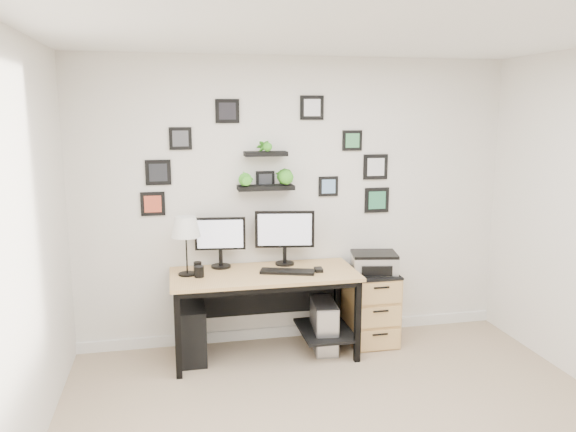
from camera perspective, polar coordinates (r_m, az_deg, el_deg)
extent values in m
plane|color=white|center=(3.21, 9.25, 19.12)|extent=(4.00, 4.00, 0.00)
plane|color=white|center=(5.16, 0.86, 1.48)|extent=(4.00, 0.00, 4.00)
cube|color=white|center=(5.48, 0.86, -11.56)|extent=(4.00, 0.03, 0.10)
cube|color=tan|center=(4.86, -2.42, -5.94)|extent=(1.60, 0.70, 0.03)
cube|color=black|center=(4.87, -2.41, -6.39)|extent=(1.54, 0.64, 0.05)
cube|color=black|center=(5.25, -2.99, -7.81)|extent=(1.44, 0.02, 0.41)
cube|color=black|center=(5.16, 3.80, -11.49)|extent=(0.45, 0.63, 0.03)
cube|color=black|center=(4.64, -11.12, -11.85)|extent=(0.05, 0.05, 0.72)
cube|color=black|center=(5.20, -11.23, -9.35)|extent=(0.05, 0.05, 0.72)
cube|color=black|center=(4.88, 7.09, -10.59)|extent=(0.05, 0.05, 0.72)
cube|color=black|center=(5.42, 5.02, -8.37)|extent=(0.05, 0.05, 0.72)
cylinder|color=black|center=(5.04, -6.83, -5.10)|extent=(0.19, 0.19, 0.02)
cylinder|color=black|center=(5.02, -6.85, -4.25)|extent=(0.04, 0.04, 0.15)
cube|color=black|center=(4.96, -6.90, -1.79)|extent=(0.44, 0.08, 0.29)
cube|color=silver|center=(4.95, -6.91, -1.83)|extent=(0.40, 0.05, 0.25)
cylinder|color=black|center=(5.10, -0.34, -4.84)|extent=(0.20, 0.20, 0.02)
cylinder|color=black|center=(5.08, -0.34, -4.02)|extent=(0.04, 0.04, 0.15)
cube|color=black|center=(5.02, -0.34, -1.36)|extent=(0.53, 0.12, 0.33)
cube|color=silver|center=(5.00, -0.33, -1.40)|extent=(0.47, 0.08, 0.29)
cube|color=black|center=(4.84, -0.05, -5.66)|extent=(0.49, 0.28, 0.02)
cube|color=black|center=(4.89, 3.12, -5.47)|extent=(0.07, 0.11, 0.03)
cylinder|color=black|center=(4.86, -10.19, -5.82)|extent=(0.15, 0.15, 0.01)
cylinder|color=black|center=(4.80, -10.28, -3.18)|extent=(0.01, 0.01, 0.46)
cone|color=white|center=(4.76, -10.35, -1.07)|extent=(0.25, 0.25, 0.17)
cylinder|color=black|center=(4.77, -9.02, -5.61)|extent=(0.08, 0.08, 0.09)
cylinder|color=black|center=(4.92, -9.17, -5.13)|extent=(0.07, 0.07, 0.09)
cube|color=black|center=(5.02, -9.68, -11.52)|extent=(0.22, 0.48, 0.48)
cube|color=gray|center=(5.15, 3.66, -11.02)|extent=(0.24, 0.46, 0.44)
cube|color=silver|center=(4.95, 4.09, -11.95)|extent=(0.18, 0.03, 0.41)
cube|color=tan|center=(5.33, 8.34, -9.18)|extent=(0.42, 0.50, 0.65)
cube|color=black|center=(5.22, 8.43, -5.72)|extent=(0.43, 0.51, 0.02)
cube|color=tan|center=(5.18, 9.27, -12.36)|extent=(0.39, 0.02, 0.18)
cylinder|color=black|center=(5.15, 9.35, -11.79)|extent=(0.14, 0.02, 0.02)
cube|color=tan|center=(5.10, 9.34, -10.12)|extent=(0.39, 0.02, 0.18)
cylinder|color=black|center=(5.07, 9.42, -9.53)|extent=(0.14, 0.02, 0.02)
cube|color=tan|center=(5.03, 9.42, -7.81)|extent=(0.39, 0.02, 0.18)
cylinder|color=black|center=(5.00, 9.50, -7.19)|extent=(0.14, 0.02, 0.02)
cube|color=silver|center=(5.19, 8.73, -4.82)|extent=(0.45, 0.37, 0.15)
cube|color=black|center=(5.16, 8.76, -3.85)|extent=(0.45, 0.37, 0.03)
cube|color=black|center=(5.04, 9.04, -5.55)|extent=(0.27, 0.07, 0.09)
cube|color=black|center=(4.99, -2.28, 2.91)|extent=(0.50, 0.18, 0.04)
cube|color=black|center=(4.95, -2.28, 6.34)|extent=(0.38, 0.15, 0.04)
imported|color=green|center=(4.95, -4.24, 4.63)|extent=(0.15, 0.12, 0.27)
imported|color=green|center=(5.00, -0.36, 4.72)|extent=(0.15, 0.15, 0.27)
imported|color=green|center=(4.94, -2.30, 8.04)|extent=(0.13, 0.09, 0.25)
cube|color=black|center=(5.20, 4.12, 3.03)|extent=(0.18, 0.02, 0.18)
cube|color=#749ECB|center=(5.19, 4.15, 3.01)|extent=(0.13, 0.00, 0.13)
cube|color=black|center=(5.32, 8.88, 4.95)|extent=(0.23, 0.02, 0.23)
cube|color=silver|center=(5.31, 8.92, 4.94)|extent=(0.16, 0.00, 0.16)
cube|color=black|center=(4.96, -10.87, 7.74)|extent=(0.19, 0.02, 0.19)
cube|color=#45464B|center=(4.95, -10.87, 7.73)|extent=(0.14, 0.00, 0.14)
cube|color=black|center=(5.02, -13.57, 1.21)|extent=(0.21, 0.02, 0.21)
cube|color=#C94A2F|center=(5.01, -13.57, 1.19)|extent=(0.15, 0.00, 0.15)
cube|color=black|center=(5.37, 9.01, 1.61)|extent=(0.24, 0.02, 0.24)
cube|color=#2F8258|center=(5.36, 9.05, 1.59)|extent=(0.17, 0.00, 0.17)
cube|color=black|center=(5.11, 2.44, 10.94)|extent=(0.21, 0.02, 0.21)
cube|color=white|center=(5.10, 2.47, 10.94)|extent=(0.15, 0.00, 0.15)
cube|color=black|center=(5.06, -2.33, 3.64)|extent=(0.17, 0.02, 0.17)
cube|color=#2D2E33|center=(5.05, -2.31, 3.63)|extent=(0.12, 0.00, 0.12)
cube|color=black|center=(4.98, -13.05, 4.33)|extent=(0.22, 0.02, 0.22)
cube|color=black|center=(4.97, -13.05, 4.32)|extent=(0.15, 0.00, 0.15)
cube|color=black|center=(5.23, 6.54, 7.63)|extent=(0.19, 0.02, 0.19)
cube|color=#429158|center=(5.21, 6.58, 7.62)|extent=(0.13, 0.00, 0.13)
cube|color=black|center=(4.98, -6.19, 10.55)|extent=(0.21, 0.02, 0.21)
cube|color=black|center=(4.97, -6.17, 10.55)|extent=(0.15, 0.00, 0.15)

